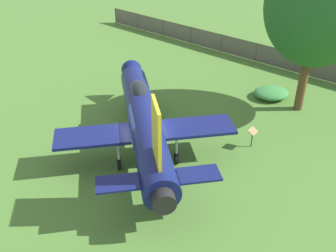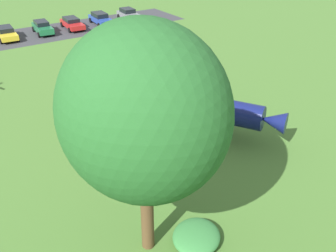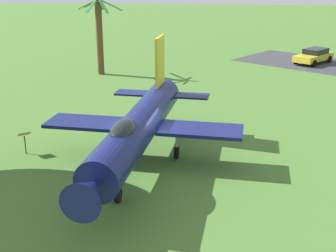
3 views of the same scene
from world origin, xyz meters
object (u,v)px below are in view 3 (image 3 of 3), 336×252
Objects in this scene: info_plaque at (24,137)px; parked_car_yellow at (314,56)px; display_jet at (138,128)px; palm_tree at (100,36)px.

info_plaque is 31.09m from parked_car_yellow.
display_jet reaches higher than info_plaque.
palm_tree is (19.39, 6.06, 1.31)m from display_jet.
display_jet is 20.35m from palm_tree.
display_jet reaches higher than parked_car_yellow.
info_plaque is (-18.01, -0.21, -2.45)m from palm_tree.
parked_car_yellow is (6.43, -19.42, -2.58)m from palm_tree.
palm_tree is at bearing -156.45° from display_jet.
palm_tree is 18.18m from info_plaque.
parked_car_yellow is at bearing -38.16° from info_plaque.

